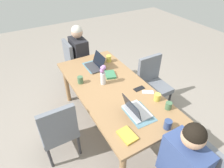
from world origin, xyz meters
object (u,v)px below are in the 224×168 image
(coffee_mug_near_left, at_px, (109,59))
(book_blue_cover, at_px, (110,75))
(dining_table, at_px, (112,92))
(coffee_mug_centre_right, at_px, (168,124))
(coffee_mug_far_left, at_px, (157,97))
(book_red_cover, at_px, (127,135))
(laptop_head_left_left_mid, at_px, (135,110))
(person_head_right_left_near, at_px, (80,60))
(phone_black, at_px, (139,89))
(chair_near_right_near, at_px, (152,81))
(chair_head_right_left_near, at_px, (75,61))
(flower_vase, at_px, (103,74))
(coffee_mug_near_right, at_px, (169,106))
(laptop_head_right_left_near, at_px, (96,65))
(phone_silver, at_px, (148,92))
(chair_far_left_far, at_px, (58,129))

(coffee_mug_near_left, distance_m, book_blue_cover, 0.41)
(dining_table, xyz_separation_m, coffee_mug_centre_right, (-0.90, -0.15, 0.13))
(dining_table, bearing_deg, coffee_mug_far_left, -145.20)
(coffee_mug_far_left, relative_size, book_red_cover, 0.46)
(coffee_mug_far_left, bearing_deg, laptop_head_left_left_mid, 97.46)
(person_head_right_left_near, xyz_separation_m, phone_black, (-1.50, -0.26, 0.23))
(chair_near_right_near, relative_size, coffee_mug_far_left, 9.80)
(dining_table, relative_size, coffee_mug_far_left, 21.28)
(chair_near_right_near, height_order, laptop_head_left_left_mid, laptop_head_left_left_mid)
(person_head_right_left_near, height_order, laptop_head_left_left_mid, person_head_right_left_near)
(dining_table, relative_size, coffee_mug_centre_right, 18.79)
(chair_head_right_left_near, relative_size, coffee_mug_far_left, 9.80)
(dining_table, distance_m, phone_black, 0.37)
(chair_head_right_left_near, height_order, book_blue_cover, chair_head_right_left_near)
(coffee_mug_centre_right, bearing_deg, book_red_cover, 74.23)
(book_red_cover, xyz_separation_m, book_blue_cover, (1.03, -0.39, 0.00))
(flower_vase, distance_m, coffee_mug_near_right, 0.93)
(chair_near_right_near, relative_size, flower_vase, 3.11)
(dining_table, xyz_separation_m, book_red_cover, (-0.78, 0.27, 0.09))
(book_red_cover, bearing_deg, laptop_head_right_left_near, -16.75)
(chair_near_right_near, xyz_separation_m, coffee_mug_near_left, (0.53, 0.52, 0.30))
(dining_table, height_order, chair_near_right_near, chair_near_right_near)
(coffee_mug_near_left, xyz_separation_m, phone_silver, (-0.95, -0.05, -0.05))
(flower_vase, xyz_separation_m, coffee_mug_far_left, (-0.63, -0.42, -0.11))
(coffee_mug_near_right, distance_m, phone_silver, 0.36)
(book_red_cover, relative_size, phone_black, 1.33)
(chair_far_left_far, bearing_deg, flower_vase, -72.33)
(chair_near_right_near, relative_size, book_blue_cover, 4.50)
(phone_black, bearing_deg, chair_head_right_left_near, -79.31)
(laptop_head_left_left_mid, height_order, phone_black, laptop_head_left_left_mid)
(laptop_head_left_left_mid, relative_size, coffee_mug_centre_right, 3.07)
(coffee_mug_centre_right, bearing_deg, coffee_mug_far_left, -26.59)
(laptop_head_right_left_near, bearing_deg, book_red_cover, 167.11)
(book_red_cover, distance_m, phone_silver, 0.76)
(flower_vase, xyz_separation_m, coffee_mug_centre_right, (-1.03, -0.22, -0.11))
(person_head_right_left_near, xyz_separation_m, coffee_mug_near_left, (-0.66, -0.26, 0.28))
(person_head_right_left_near, height_order, coffee_mug_centre_right, person_head_right_left_near)
(coffee_mug_near_left, relative_size, coffee_mug_near_right, 1.17)
(flower_vase, distance_m, phone_silver, 0.64)
(book_red_cover, bearing_deg, coffee_mug_far_left, -69.86)
(coffee_mug_near_right, height_order, phone_silver, coffee_mug_near_right)
(flower_vase, distance_m, phone_black, 0.52)
(laptop_head_left_left_mid, height_order, coffee_mug_far_left, laptop_head_left_left_mid)
(dining_table, distance_m, coffee_mug_near_right, 0.79)
(dining_table, distance_m, laptop_head_left_left_mid, 0.56)
(book_red_cover, bearing_deg, phone_silver, -57.95)
(chair_near_right_near, height_order, phone_silver, chair_near_right_near)
(laptop_head_right_left_near, distance_m, coffee_mug_far_left, 1.11)
(book_blue_cover, bearing_deg, laptop_head_left_left_mid, -170.73)
(chair_head_right_left_near, relative_size, book_red_cover, 4.50)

